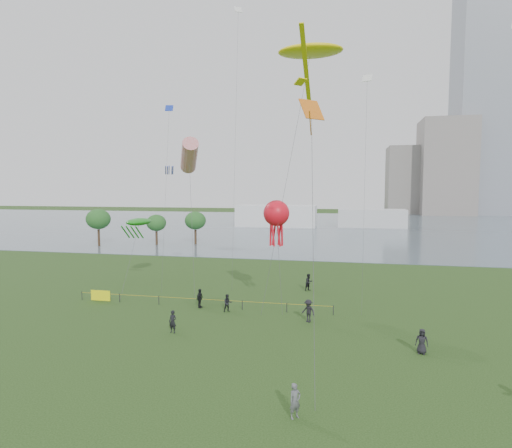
% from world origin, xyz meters
% --- Properties ---
extents(ground_plane, '(400.00, 400.00, 0.00)m').
position_xyz_m(ground_plane, '(0.00, 0.00, 0.00)').
color(ground_plane, '#1A3410').
extents(lake, '(400.00, 120.00, 0.08)m').
position_xyz_m(lake, '(0.00, 100.00, 0.02)').
color(lake, slate).
rests_on(lake, ground_plane).
extents(tower, '(24.00, 24.00, 120.00)m').
position_xyz_m(tower, '(62.00, 168.00, 60.00)').
color(tower, gray).
rests_on(tower, ground_plane).
extents(building_mid, '(20.00, 20.00, 38.00)m').
position_xyz_m(building_mid, '(46.00, 162.00, 19.00)').
color(building_mid, gray).
rests_on(building_mid, ground_plane).
extents(building_low, '(16.00, 18.00, 28.00)m').
position_xyz_m(building_low, '(32.00, 168.00, 14.00)').
color(building_low, slate).
rests_on(building_low, ground_plane).
extents(pavilion_left, '(22.00, 8.00, 6.00)m').
position_xyz_m(pavilion_left, '(-12.00, 95.00, 3.00)').
color(pavilion_left, white).
rests_on(pavilion_left, ground_plane).
extents(pavilion_right, '(18.00, 7.00, 5.00)m').
position_xyz_m(pavilion_right, '(14.00, 98.00, 2.50)').
color(pavilion_right, silver).
rests_on(pavilion_right, ground_plane).
extents(trees, '(21.13, 10.07, 6.94)m').
position_xyz_m(trees, '(-30.11, 51.31, 4.68)').
color(trees, '#372619').
rests_on(trees, ground_plane).
extents(fence, '(24.07, 0.07, 1.05)m').
position_xyz_m(fence, '(-12.09, 13.42, 0.55)').
color(fence, black).
rests_on(fence, ground_plane).
extents(kite_flyer, '(0.72, 0.71, 1.68)m').
position_xyz_m(kite_flyer, '(4.73, -3.59, 0.84)').
color(kite_flyer, '#55575C').
rests_on(kite_flyer, ground_plane).
extents(spectator_a, '(0.94, 0.87, 1.56)m').
position_xyz_m(spectator_a, '(-3.06, 12.50, 0.78)').
color(spectator_a, black).
rests_on(spectator_a, ground_plane).
extents(spectator_b, '(1.38, 1.18, 1.85)m').
position_xyz_m(spectator_b, '(4.10, 11.08, 0.93)').
color(spectator_b, black).
rests_on(spectator_b, ground_plane).
extents(spectator_c, '(0.58, 1.08, 1.74)m').
position_xyz_m(spectator_c, '(-5.88, 13.21, 0.87)').
color(spectator_c, black).
rests_on(spectator_c, ground_plane).
extents(spectator_d, '(0.90, 0.68, 1.66)m').
position_xyz_m(spectator_d, '(11.95, 5.96, 0.83)').
color(spectator_d, black).
rests_on(spectator_d, ground_plane).
extents(spectator_f, '(0.69, 0.52, 1.70)m').
position_xyz_m(spectator_f, '(-5.63, 6.41, 0.85)').
color(spectator_f, black).
rests_on(spectator_f, ground_plane).
extents(spectator_g, '(1.10, 1.11, 1.81)m').
position_xyz_m(spectator_g, '(3.25, 21.71, 0.90)').
color(spectator_g, black).
rests_on(spectator_g, ground_plane).
extents(kite_stingray, '(6.55, 10.26, 23.20)m').
position_xyz_m(kite_stingray, '(3.65, 15.61, 22.70)').
color(kite_stingray, '#3F3F42').
extents(kite_windsock, '(4.70, 7.51, 16.18)m').
position_xyz_m(kite_windsock, '(-9.68, 21.06, 14.30)').
color(kite_windsock, '#3F3F42').
extents(kite_creature, '(2.93, 9.79, 7.47)m').
position_xyz_m(kite_creature, '(-15.74, 21.04, 7.02)').
color(kite_creature, '#3F3F42').
extents(kite_octopus, '(2.30, 2.77, 9.79)m').
position_xyz_m(kite_octopus, '(0.97, 14.12, 8.57)').
color(kite_octopus, '#3F3F42').
extents(kite_delta, '(1.84, 9.06, 16.61)m').
position_xyz_m(kite_delta, '(4.67, 5.09, 15.26)').
color(kite_delta, '#3F3F42').
extents(small_kites, '(32.25, 17.75, 11.80)m').
position_xyz_m(small_kites, '(1.97, 19.94, 23.53)').
color(small_kites, '#1933B2').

